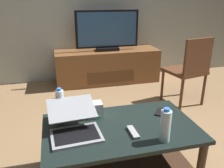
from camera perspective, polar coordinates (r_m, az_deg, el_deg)
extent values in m
plane|color=olive|center=(2.17, 3.54, -18.56)|extent=(7.68, 7.68, 0.00)
cube|color=black|center=(1.78, 2.14, -10.73)|extent=(1.14, 0.68, 0.03)
cube|color=#472D1E|center=(1.94, 2.03, -17.89)|extent=(1.00, 0.59, 0.02)
cylinder|color=#472D1E|center=(1.90, 20.85, -18.42)|extent=(0.06, 0.06, 0.43)
cylinder|color=#472D1E|center=(2.10, -14.53, -13.57)|extent=(0.06, 0.06, 0.43)
cylinder|color=#472D1E|center=(2.30, 12.73, -10.03)|extent=(0.06, 0.06, 0.43)
cube|color=brown|center=(3.92, -1.16, 4.42)|extent=(1.69, 0.52, 0.54)
cube|color=#55351C|center=(3.71, -0.22, 1.70)|extent=(0.76, 0.01, 0.19)
cube|color=black|center=(3.83, -1.12, 8.59)|extent=(0.35, 0.20, 0.05)
cube|color=black|center=(3.77, -1.16, 13.26)|extent=(1.01, 0.04, 0.58)
cube|color=#2D517A|center=(3.75, -1.08, 13.21)|extent=(0.94, 0.01, 0.52)
cube|color=#59331E|center=(3.21, 17.25, 3.05)|extent=(0.52, 0.52, 0.04)
cube|color=#59331E|center=(3.02, 20.29, 6.13)|extent=(0.42, 0.12, 0.46)
cylinder|color=#59331E|center=(3.54, 17.04, 0.71)|extent=(0.04, 0.04, 0.43)
cylinder|color=#59331E|center=(3.30, 12.19, -0.28)|extent=(0.04, 0.04, 0.43)
cylinder|color=#59331E|center=(3.30, 21.47, -1.34)|extent=(0.04, 0.04, 0.43)
cylinder|color=#59331E|center=(3.04, 16.58, -2.59)|extent=(0.04, 0.04, 0.43)
cube|color=gray|center=(1.67, -8.72, -12.36)|extent=(0.36, 0.28, 0.02)
cube|color=black|center=(1.66, -8.74, -12.07)|extent=(0.31, 0.22, 0.00)
cube|color=gray|center=(1.75, -9.88, -5.85)|extent=(0.36, 0.27, 0.08)
cube|color=#3F8CD8|center=(1.74, -9.86, -5.94)|extent=(0.32, 0.24, 0.07)
cube|color=silver|center=(1.88, -4.22, -6.27)|extent=(0.12, 0.10, 0.12)
cube|color=#19D84C|center=(1.85, -3.90, -8.08)|extent=(0.07, 0.00, 0.01)
cylinder|color=silver|center=(1.88, -12.50, -4.87)|extent=(0.06, 0.06, 0.23)
cylinder|color=blue|center=(1.83, -12.80, -1.31)|extent=(0.03, 0.03, 0.02)
cylinder|color=silver|center=(1.60, 12.91, -9.98)|extent=(0.07, 0.07, 0.22)
cylinder|color=blue|center=(1.54, 13.27, -6.13)|extent=(0.04, 0.04, 0.02)
cube|color=black|center=(2.00, 11.86, -6.72)|extent=(0.14, 0.15, 0.01)
cube|color=#99999E|center=(1.69, 5.16, -11.64)|extent=(0.05, 0.16, 0.02)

